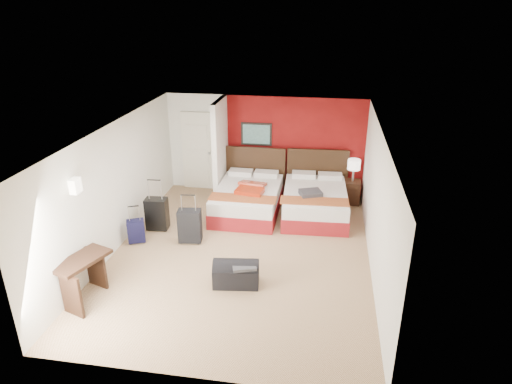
% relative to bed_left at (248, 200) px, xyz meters
% --- Properties ---
extents(ground, '(6.50, 6.50, 0.00)m').
position_rel_bed_left_xyz_m(ground, '(0.20, -1.88, -0.31)').
color(ground, tan).
rests_on(ground, ground).
extents(room_walls, '(5.02, 6.52, 2.50)m').
position_rel_bed_left_xyz_m(room_walls, '(-1.21, -0.46, 0.94)').
color(room_walls, white).
rests_on(room_walls, ground).
extents(red_accent_panel, '(3.50, 0.04, 2.50)m').
position_rel_bed_left_xyz_m(red_accent_panel, '(0.95, 1.35, 0.94)').
color(red_accent_panel, maroon).
rests_on(red_accent_panel, ground).
extents(partition_wall, '(0.12, 1.20, 2.50)m').
position_rel_bed_left_xyz_m(partition_wall, '(-0.80, 0.73, 0.94)').
color(partition_wall, silver).
rests_on(partition_wall, ground).
extents(entry_door, '(0.82, 0.06, 2.05)m').
position_rel_bed_left_xyz_m(entry_door, '(-1.55, 1.32, 0.71)').
color(entry_door, silver).
rests_on(entry_door, ground).
extents(bed_left, '(1.47, 2.09, 0.62)m').
position_rel_bed_left_xyz_m(bed_left, '(0.00, 0.00, 0.00)').
color(bed_left, silver).
rests_on(bed_left, ground).
extents(bed_right, '(1.54, 2.13, 0.62)m').
position_rel_bed_left_xyz_m(bed_right, '(1.56, 0.10, -0.00)').
color(bed_right, white).
rests_on(bed_right, ground).
extents(red_suitcase_open, '(0.72, 0.92, 0.10)m').
position_rel_bed_left_xyz_m(red_suitcase_open, '(0.10, -0.10, 0.36)').
color(red_suitcase_open, '#A0260D').
rests_on(red_suitcase_open, bed_left).
extents(jacket_bundle, '(0.57, 0.51, 0.11)m').
position_rel_bed_left_xyz_m(jacket_bundle, '(1.46, -0.20, 0.36)').
color(jacket_bundle, '#37383D').
rests_on(jacket_bundle, bed_right).
extents(nightstand, '(0.43, 0.43, 0.58)m').
position_rel_bed_left_xyz_m(nightstand, '(2.43, 0.95, -0.02)').
color(nightstand, '#321B10').
rests_on(nightstand, ground).
extents(table_lamp, '(0.36, 0.36, 0.55)m').
position_rel_bed_left_xyz_m(table_lamp, '(2.43, 0.95, 0.54)').
color(table_lamp, beige).
rests_on(table_lamp, nightstand).
extents(suitcase_black, '(0.48, 0.32, 0.70)m').
position_rel_bed_left_xyz_m(suitcase_black, '(-1.79, -1.16, 0.04)').
color(suitcase_black, black).
rests_on(suitcase_black, ground).
extents(suitcase_charcoal, '(0.50, 0.34, 0.69)m').
position_rel_bed_left_xyz_m(suitcase_charcoal, '(-0.92, -1.58, 0.03)').
color(suitcase_charcoal, black).
rests_on(suitcase_charcoal, ground).
extents(suitcase_navy, '(0.40, 0.33, 0.48)m').
position_rel_bed_left_xyz_m(suitcase_navy, '(-2.01, -1.79, -0.07)').
color(suitcase_navy, black).
rests_on(suitcase_navy, ground).
extents(duffel_bag, '(0.84, 0.52, 0.40)m').
position_rel_bed_left_xyz_m(duffel_bag, '(0.32, -2.93, -0.11)').
color(duffel_bag, black).
rests_on(duffel_bag, ground).
extents(jacket_draped, '(0.49, 0.45, 0.05)m').
position_rel_bed_left_xyz_m(jacket_draped, '(0.47, -2.98, 0.12)').
color(jacket_draped, '#35363A').
rests_on(jacket_draped, duffel_bag).
extents(desk, '(0.76, 1.05, 0.79)m').
position_rel_bed_left_xyz_m(desk, '(-2.06, -3.76, 0.08)').
color(desk, black).
rests_on(desk, ground).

